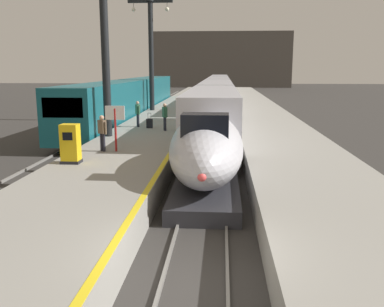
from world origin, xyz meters
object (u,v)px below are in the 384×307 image
(station_column_far, at_px, (151,45))
(passenger_far_waiting, at_px, (165,115))
(passenger_near_edge, at_px, (138,112))
(station_column_mid, at_px, (105,34))
(passenger_mid_platform, at_px, (102,130))
(regional_train_adjacent, at_px, (132,97))
(rolling_suitcase, at_px, (150,123))
(ticket_machine_yellow, at_px, (71,145))
(departure_info_board, at_px, (115,119))
(highspeed_train_main, at_px, (217,94))

(station_column_far, xyz_separation_m, passenger_far_waiting, (2.94, -12.98, -4.90))
(passenger_near_edge, bearing_deg, station_column_mid, -103.12)
(station_column_mid, bearing_deg, passenger_mid_platform, -78.09)
(regional_train_adjacent, distance_m, station_column_far, 5.56)
(regional_train_adjacent, xyz_separation_m, rolling_suitcase, (3.99, -13.62, -0.77))
(station_column_mid, height_order, ticket_machine_yellow, station_column_mid)
(passenger_near_edge, bearing_deg, station_column_far, 94.67)
(regional_train_adjacent, bearing_deg, passenger_near_edge, -76.55)
(regional_train_adjacent, distance_m, departure_info_board, 21.85)
(passenger_near_edge, bearing_deg, departure_info_board, -85.69)
(regional_train_adjacent, bearing_deg, departure_info_board, -80.08)
(ticket_machine_yellow, bearing_deg, rolling_suitcase, 82.17)
(station_column_far, height_order, passenger_far_waiting, station_column_far)
(rolling_suitcase, distance_m, departure_info_board, 7.99)
(passenger_mid_platform, xyz_separation_m, rolling_suitcase, (0.84, 7.94, -0.69))
(ticket_machine_yellow, bearing_deg, passenger_far_waiting, 74.59)
(highspeed_train_main, relative_size, station_column_mid, 8.07)
(passenger_near_edge, height_order, passenger_mid_platform, same)
(station_column_far, height_order, ticket_machine_yellow, station_column_far)
(station_column_far, xyz_separation_m, passenger_mid_platform, (0.95, -19.84, -4.90))
(passenger_mid_platform, height_order, ticket_machine_yellow, passenger_mid_platform)
(regional_train_adjacent, height_order, passenger_near_edge, regional_train_adjacent)
(rolling_suitcase, bearing_deg, regional_train_adjacent, 106.33)
(departure_info_board, bearing_deg, rolling_suitcase, 88.36)
(station_column_mid, distance_m, passenger_mid_platform, 6.56)
(station_column_mid, distance_m, departure_info_board, 6.29)
(passenger_near_edge, xyz_separation_m, departure_info_board, (0.64, -8.44, 0.52))
(station_column_far, xyz_separation_m, rolling_suitcase, (1.79, -11.90, -5.59))
(passenger_far_waiting, height_order, rolling_suitcase, passenger_far_waiting)
(regional_train_adjacent, xyz_separation_m, ticket_machine_yellow, (2.55, -24.11, -0.34))
(passenger_mid_platform, bearing_deg, ticket_machine_yellow, -103.26)
(highspeed_train_main, bearing_deg, passenger_near_edge, -102.82)
(passenger_near_edge, bearing_deg, regional_train_adjacent, 103.45)
(passenger_far_waiting, distance_m, ticket_machine_yellow, 9.76)
(regional_train_adjacent, distance_m, passenger_far_waiting, 15.57)
(rolling_suitcase, bearing_deg, passenger_mid_platform, -96.05)
(passenger_far_waiting, bearing_deg, passenger_mid_platform, -106.19)
(departure_info_board, bearing_deg, regional_train_adjacent, 99.92)
(regional_train_adjacent, bearing_deg, highspeed_train_main, 47.30)
(regional_train_adjacent, relative_size, rolling_suitcase, 37.27)
(passenger_far_waiting, distance_m, departure_info_board, 6.98)
(regional_train_adjacent, distance_m, ticket_machine_yellow, 24.24)
(passenger_near_edge, relative_size, departure_info_board, 0.80)
(passenger_near_edge, height_order, ticket_machine_yellow, passenger_near_edge)
(regional_train_adjacent, bearing_deg, passenger_mid_platform, -81.69)
(ticket_machine_yellow, bearing_deg, station_column_far, 90.90)
(station_column_mid, relative_size, ticket_machine_yellow, 5.90)
(station_column_far, relative_size, passenger_mid_platform, 5.84)
(passenger_far_waiting, xyz_separation_m, rolling_suitcase, (-1.15, 1.08, -0.69))
(ticket_machine_yellow, xyz_separation_m, departure_info_board, (1.21, 2.59, 0.77))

